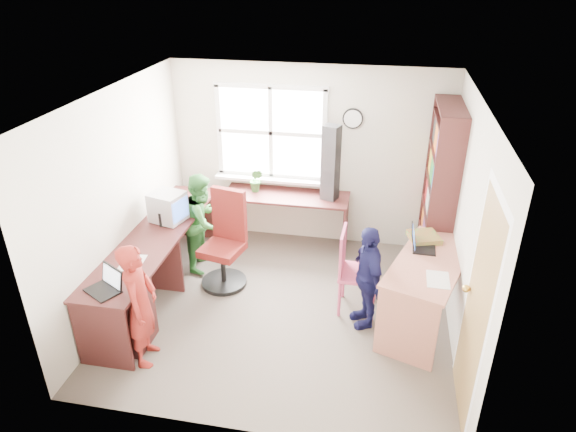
% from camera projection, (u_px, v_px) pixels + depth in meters
% --- Properties ---
extents(room, '(3.64, 3.44, 2.44)m').
position_uv_depth(room, '(286.00, 208.00, 5.33)').
color(room, '#4D443C').
rests_on(room, ground).
extents(l_desk, '(2.38, 2.95, 0.75)m').
position_uv_depth(l_desk, '(161.00, 276.00, 5.56)').
color(l_desk, '#431C1B').
rests_on(l_desk, ground).
extents(right_desk, '(1.04, 1.51, 0.80)m').
position_uv_depth(right_desk, '(428.00, 278.00, 5.31)').
color(right_desk, '#B46D5A').
rests_on(right_desk, ground).
extents(bookshelf, '(0.30, 1.02, 2.10)m').
position_uv_depth(bookshelf, '(439.00, 196.00, 6.10)').
color(bookshelf, '#431C1B').
rests_on(bookshelf, ground).
extents(swivel_chair, '(0.65, 0.65, 1.17)m').
position_uv_depth(swivel_chair, '(225.00, 245.00, 6.07)').
color(swivel_chair, black).
rests_on(swivel_chair, ground).
extents(wooden_chair, '(0.43, 0.43, 0.97)m').
position_uv_depth(wooden_chair, '(352.00, 268.00, 5.58)').
color(wooden_chair, '#D2466D').
rests_on(wooden_chair, ground).
extents(crt_monitor, '(0.44, 0.41, 0.36)m').
position_uv_depth(crt_monitor, '(168.00, 207.00, 6.00)').
color(crt_monitor, '#B3B3B8').
rests_on(crt_monitor, l_desk).
extents(laptop_left, '(0.40, 0.38, 0.22)m').
position_uv_depth(laptop_left, '(107.00, 285.00, 4.81)').
color(laptop_left, black).
rests_on(laptop_left, l_desk).
extents(laptop_right, '(0.28, 0.33, 0.22)m').
position_uv_depth(laptop_right, '(420.00, 243.00, 5.43)').
color(laptop_right, black).
rests_on(laptop_right, right_desk).
extents(speaker_a, '(0.09, 0.09, 0.17)m').
position_uv_depth(speaker_a, '(163.00, 219.00, 5.95)').
color(speaker_a, black).
rests_on(speaker_a, l_desk).
extents(speaker_b, '(0.12, 0.12, 0.19)m').
position_uv_depth(speaker_b, '(178.00, 201.00, 6.34)').
color(speaker_b, black).
rests_on(speaker_b, l_desk).
extents(cd_tower, '(0.24, 0.23, 0.98)m').
position_uv_depth(cd_tower, '(331.00, 163.00, 6.42)').
color(cd_tower, black).
rests_on(cd_tower, l_desk).
extents(game_box, '(0.39, 0.39, 0.06)m').
position_uv_depth(game_box, '(424.00, 237.00, 5.58)').
color(game_box, red).
rests_on(game_box, right_desk).
extents(paper_a, '(0.26, 0.34, 0.00)m').
position_uv_depth(paper_a, '(132.00, 263.00, 5.26)').
color(paper_a, beige).
rests_on(paper_a, l_desk).
extents(paper_b, '(0.22, 0.31, 0.00)m').
position_uv_depth(paper_b, '(438.00, 280.00, 4.90)').
color(paper_b, beige).
rests_on(paper_b, right_desk).
extents(potted_plant, '(0.21, 0.19, 0.33)m').
position_uv_depth(potted_plant, '(256.00, 180.00, 6.77)').
color(potted_plant, '#2D722E').
rests_on(potted_plant, l_desk).
extents(person_red, '(0.38, 0.51, 1.28)m').
position_uv_depth(person_red, '(140.00, 305.00, 4.81)').
color(person_red, maroon).
rests_on(person_red, ground).
extents(person_green, '(0.48, 0.61, 1.25)m').
position_uv_depth(person_green, '(203.00, 221.00, 6.34)').
color(person_green, '#2C6D2B').
rests_on(person_green, ground).
extents(person_navy, '(0.51, 0.74, 1.16)m').
position_uv_depth(person_navy, '(367.00, 277.00, 5.33)').
color(person_navy, '#151543').
rests_on(person_navy, ground).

